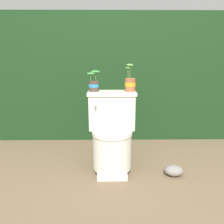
# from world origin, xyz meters

# --- Properties ---
(ground_plane) EXTENTS (12.00, 12.00, 0.00)m
(ground_plane) POSITION_xyz_m (0.00, 0.00, 0.00)
(ground_plane) COLOR brown
(hedge_backdrop) EXTENTS (3.43, 0.70, 1.52)m
(hedge_backdrop) POSITION_xyz_m (0.00, 1.13, 0.76)
(hedge_backdrop) COLOR #193819
(hedge_backdrop) RESTS_ON ground
(toilet) EXTENTS (0.45, 0.50, 0.71)m
(toilet) POSITION_xyz_m (-0.04, 0.08, 0.33)
(toilet) COLOR silver
(toilet) RESTS_ON ground
(potted_plant_left) EXTENTS (0.12, 0.12, 0.19)m
(potted_plant_left) POSITION_xyz_m (-0.21, 0.23, 0.79)
(potted_plant_left) COLOR #47382D
(potted_plant_left) RESTS_ON toilet
(potted_plant_midleft) EXTENTS (0.10, 0.10, 0.25)m
(potted_plant_midleft) POSITION_xyz_m (0.13, 0.22, 0.78)
(potted_plant_midleft) COLOR #9E5638
(potted_plant_midleft) RESTS_ON toilet
(garden_stone) EXTENTS (0.16, 0.13, 0.09)m
(garden_stone) POSITION_xyz_m (0.50, -0.07, 0.05)
(garden_stone) COLOR gray
(garden_stone) RESTS_ON ground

